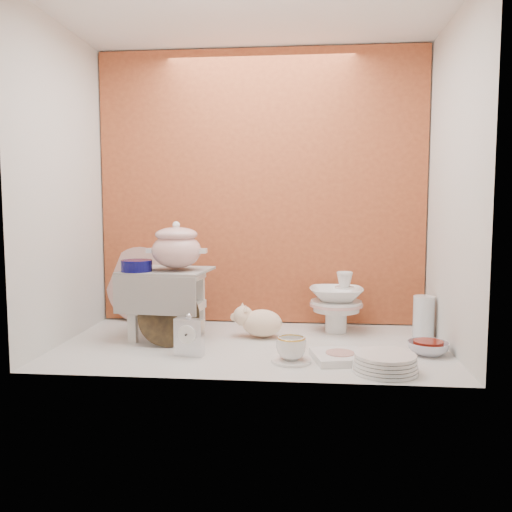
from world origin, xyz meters
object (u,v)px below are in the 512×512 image
at_px(plush_pig, 262,323).
at_px(gold_rim_teacup, 291,348).
at_px(blue_white_vase, 179,301).
at_px(floral_platter, 139,285).
at_px(mantel_clock, 189,335).
at_px(dinner_plate_stack, 385,363).
at_px(soup_tureen, 177,246).
at_px(crystal_bowl, 428,348).
at_px(porcelain_tower, 336,302).
at_px(step_stool, 167,304).

relative_size(plush_pig, gold_rim_teacup, 2.05).
bearing_deg(blue_white_vase, plush_pig, -23.40).
distance_m(floral_platter, mantel_clock, 0.78).
distance_m(gold_rim_teacup, dinner_plate_stack, 0.39).
relative_size(soup_tureen, crystal_bowl, 1.55).
relative_size(gold_rim_teacup, crystal_bowl, 0.70).
bearing_deg(floral_platter, dinner_plate_stack, -32.25).
relative_size(blue_white_vase, dinner_plate_stack, 1.08).
bearing_deg(porcelain_tower, step_stool, -166.38).
xyz_separation_m(floral_platter, mantel_clock, (0.43, -0.64, -0.12)).
bearing_deg(porcelain_tower, plush_pig, -157.39).
bearing_deg(step_stool, blue_white_vase, 95.59).
xyz_separation_m(blue_white_vase, gold_rim_teacup, (0.62, -0.60, -0.08)).
height_order(dinner_plate_stack, porcelain_tower, porcelain_tower).
bearing_deg(floral_platter, plush_pig, -22.38).
relative_size(blue_white_vase, gold_rim_teacup, 2.22).
height_order(soup_tureen, blue_white_vase, soup_tureen).
relative_size(step_stool, floral_platter, 0.95).
bearing_deg(floral_platter, mantel_clock, -56.35).
distance_m(soup_tureen, porcelain_tower, 0.87).
height_order(floral_platter, dinner_plate_stack, floral_platter).
xyz_separation_m(soup_tureen, plush_pig, (0.41, 0.08, -0.39)).
bearing_deg(gold_rim_teacup, plush_pig, 111.49).
relative_size(floral_platter, gold_rim_teacup, 3.40).
bearing_deg(step_stool, porcelain_tower, 19.04).
relative_size(plush_pig, porcelain_tower, 0.80).
distance_m(mantel_clock, porcelain_tower, 0.83).
relative_size(gold_rim_teacup, porcelain_tower, 0.39).
height_order(soup_tureen, mantel_clock, soup_tureen).
xyz_separation_m(soup_tureen, floral_platter, (-0.31, 0.37, -0.25)).
relative_size(floral_platter, blue_white_vase, 1.53).
bearing_deg(blue_white_vase, step_stool, -89.83).
height_order(blue_white_vase, gold_rim_teacup, blue_white_vase).
distance_m(step_stool, crystal_bowl, 1.24).
height_order(soup_tureen, crystal_bowl, soup_tureen).
distance_m(soup_tureen, mantel_clock, 0.47).
height_order(mantel_clock, plush_pig, mantel_clock).
height_order(blue_white_vase, porcelain_tower, porcelain_tower).
height_order(mantel_clock, porcelain_tower, porcelain_tower).
xyz_separation_m(floral_platter, blue_white_vase, (0.25, -0.09, -0.07)).
distance_m(mantel_clock, plush_pig, 0.45).
height_order(step_stool, soup_tureen, soup_tureen).
distance_m(crystal_bowl, porcelain_tower, 0.55).
bearing_deg(gold_rim_teacup, mantel_clock, 173.50).
xyz_separation_m(soup_tureen, crystal_bowl, (1.16, -0.15, -0.43)).
height_order(plush_pig, gold_rim_teacup, plush_pig).
height_order(floral_platter, plush_pig, floral_platter).
bearing_deg(mantel_clock, floral_platter, 133.30).
height_order(floral_platter, crystal_bowl, floral_platter).
bearing_deg(dinner_plate_stack, crystal_bowl, 49.78).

